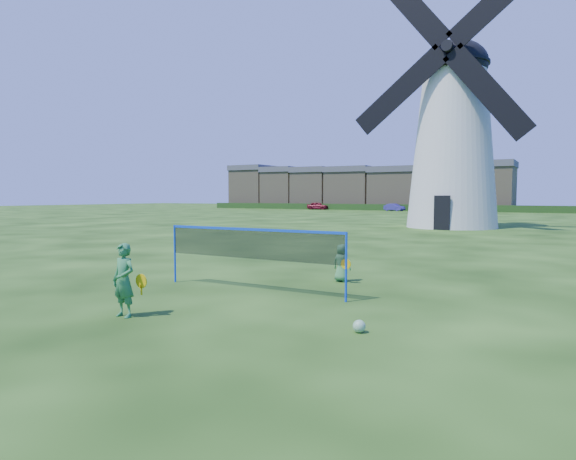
{
  "coord_description": "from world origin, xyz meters",
  "views": [
    {
      "loc": [
        6.13,
        -9.87,
        2.34
      ],
      "look_at": [
        0.2,
        0.5,
        1.5
      ],
      "focal_mm": 30.47,
      "sensor_mm": 36.0,
      "label": 1
    }
  ],
  "objects_px": {
    "car_left": "(318,206)",
    "windmill": "(453,135)",
    "badminton_net": "(252,245)",
    "car_right": "(394,207)",
    "player_girl": "(124,280)",
    "player_boy": "(342,263)",
    "play_ball": "(359,326)"
  },
  "relations": [
    {
      "from": "car_left",
      "to": "windmill",
      "type": "bearing_deg",
      "value": -142.29
    },
    {
      "from": "badminton_net",
      "to": "car_right",
      "type": "xyz_separation_m",
      "value": [
        -16.64,
        64.08,
        -0.57
      ]
    },
    {
      "from": "badminton_net",
      "to": "windmill",
      "type": "bearing_deg",
      "value": 91.6
    },
    {
      "from": "windmill",
      "to": "car_right",
      "type": "xyz_separation_m",
      "value": [
        -15.87,
        36.59,
        -6.23
      ]
    },
    {
      "from": "badminton_net",
      "to": "player_girl",
      "type": "height_order",
      "value": "badminton_net"
    },
    {
      "from": "player_boy",
      "to": "car_left",
      "type": "relative_size",
      "value": 0.27
    },
    {
      "from": "badminton_net",
      "to": "car_right",
      "type": "height_order",
      "value": "badminton_net"
    },
    {
      "from": "badminton_net",
      "to": "car_right",
      "type": "relative_size",
      "value": 1.47
    },
    {
      "from": "play_ball",
      "to": "car_right",
      "type": "bearing_deg",
      "value": 107.04
    },
    {
      "from": "windmill",
      "to": "player_girl",
      "type": "height_order",
      "value": "windmill"
    },
    {
      "from": "player_girl",
      "to": "player_boy",
      "type": "xyz_separation_m",
      "value": [
        2.08,
        5.68,
        -0.2
      ]
    },
    {
      "from": "badminton_net",
      "to": "car_left",
      "type": "distance_m",
      "value": 72.3
    },
    {
      "from": "player_girl",
      "to": "play_ball",
      "type": "distance_m",
      "value": 4.55
    },
    {
      "from": "player_boy",
      "to": "car_left",
      "type": "distance_m",
      "value": 70.82
    },
    {
      "from": "player_girl",
      "to": "play_ball",
      "type": "bearing_deg",
      "value": 17.45
    },
    {
      "from": "badminton_net",
      "to": "play_ball",
      "type": "relative_size",
      "value": 22.95
    },
    {
      "from": "player_girl",
      "to": "player_boy",
      "type": "bearing_deg",
      "value": 71.56
    },
    {
      "from": "play_ball",
      "to": "car_right",
      "type": "distance_m",
      "value": 69.25
    },
    {
      "from": "windmill",
      "to": "play_ball",
      "type": "bearing_deg",
      "value": -81.51
    },
    {
      "from": "badminton_net",
      "to": "player_girl",
      "type": "relative_size",
      "value": 3.54
    },
    {
      "from": "windmill",
      "to": "car_right",
      "type": "bearing_deg",
      "value": 113.45
    },
    {
      "from": "player_girl",
      "to": "car_left",
      "type": "bearing_deg",
      "value": 115.07
    },
    {
      "from": "badminton_net",
      "to": "play_ball",
      "type": "height_order",
      "value": "badminton_net"
    },
    {
      "from": "player_girl",
      "to": "car_left",
      "type": "xyz_separation_m",
      "value": [
        -29.86,
        68.89,
        -0.07
      ]
    },
    {
      "from": "windmill",
      "to": "player_boy",
      "type": "relative_size",
      "value": 18.63
    },
    {
      "from": "player_girl",
      "to": "player_boy",
      "type": "distance_m",
      "value": 6.05
    },
    {
      "from": "windmill",
      "to": "car_right",
      "type": "distance_m",
      "value": 40.37
    },
    {
      "from": "player_boy",
      "to": "play_ball",
      "type": "xyz_separation_m",
      "value": [
        2.27,
        -4.45,
        -0.4
      ]
    },
    {
      "from": "player_girl",
      "to": "play_ball",
      "type": "xyz_separation_m",
      "value": [
        4.34,
        1.23,
        -0.6
      ]
    },
    {
      "from": "badminton_net",
      "to": "play_ball",
      "type": "bearing_deg",
      "value": -30.3
    },
    {
      "from": "player_boy",
      "to": "car_right",
      "type": "bearing_deg",
      "value": -69.19
    },
    {
      "from": "player_boy",
      "to": "play_ball",
      "type": "height_order",
      "value": "player_boy"
    }
  ]
}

